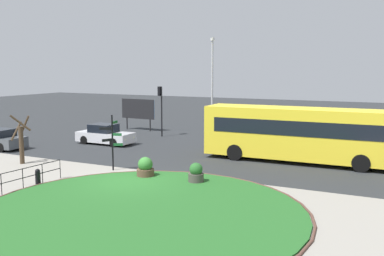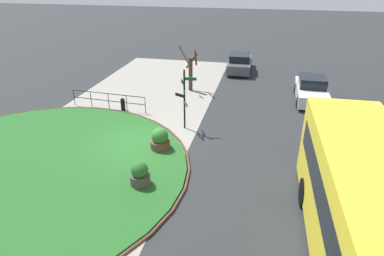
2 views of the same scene
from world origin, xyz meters
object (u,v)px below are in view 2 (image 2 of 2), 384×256
Objects in this scene: signpost_directional at (184,96)px; bus_yellow at (380,248)px; car_near_lane at (240,63)px; planter_near_signpost at (140,175)px; planter_kerbside at (160,140)px; street_tree_bare at (191,70)px; bollard_foreground at (123,104)px; car_far_lane at (311,90)px.

bus_yellow reaches higher than signpost_directional.
planter_near_signpost is (16.78, -2.30, -0.18)m from car_near_lane.
planter_kerbside is (-2.89, -0.10, 0.01)m from planter_near_signpost.
street_tree_bare is (-11.29, -0.53, 0.95)m from planter_near_signpost.
street_tree_bare is at bearing -177.29° from planter_near_signpost.
planter_near_signpost is at bearing 27.58° from bollard_foreground.
car_far_lane is 1.45× the size of street_tree_bare.
bollard_foreground is at bearing -138.84° from planter_kerbside.
bollard_foreground is (-1.53, -4.08, -1.37)m from signpost_directional.
bus_yellow is (10.38, 10.85, 1.37)m from bollard_foreground.
bollard_foreground is 0.76× the size of planter_near_signpost.
bus_yellow is 10.97× the size of planter_near_signpost.
bollard_foreground is at bearing 147.25° from car_near_lane.
signpost_directional is 3.96× the size of bollard_foreground.
signpost_directional is 11.14m from bus_yellow.
bollard_foreground is 11.67m from car_far_lane.
planter_kerbside is (4.02, 3.52, 0.09)m from bollard_foreground.
bollard_foreground is 0.26× the size of street_tree_bare.
signpost_directional is 11.60m from car_near_lane.
signpost_directional reaches higher than car_near_lane.
street_tree_bare is (-8.39, -0.44, 0.94)m from planter_kerbside.
planter_kerbside is (2.49, -0.56, -1.28)m from signpost_directional.
signpost_directional is at bearing 175.04° from planter_near_signpost.
bollard_foreground is 5.44m from street_tree_bare.
signpost_directional is 0.73× the size of car_near_lane.
street_tree_bare is (-0.21, -7.82, 0.75)m from car_far_lane.
planter_kerbside is 8.46m from street_tree_bare.
car_near_lane is 14.10m from planter_kerbside.
bus_yellow is 2.60× the size of car_far_lane.
car_near_lane is 6.23m from street_tree_bare.
signpost_directional is at bearing 169.04° from car_near_lane.
bus_yellow reaches higher than car_far_lane.
car_far_lane is at bearing 146.67° from planter_near_signpost.
car_near_lane is 0.98× the size of car_far_lane.
car_near_lane is 4.11× the size of planter_near_signpost.
street_tree_bare is at bearing -177.02° from planter_kerbside.
car_near_lane is 3.94× the size of planter_kerbside.
planter_near_signpost is (-3.47, -7.24, -1.30)m from bus_yellow.
car_far_lane is 7.86m from street_tree_bare.
car_far_lane is (-14.55, 0.05, -1.10)m from bus_yellow.
bus_yellow reaches higher than bollard_foreground.
street_tree_bare is at bearing -90.97° from car_far_lane.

